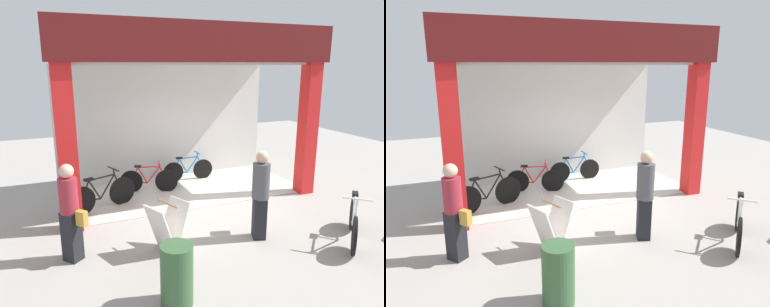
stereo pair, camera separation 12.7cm
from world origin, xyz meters
The scene contains 10 objects.
ground_plane centered at (0.00, 0.00, 0.00)m, with size 20.16×20.16×0.00m, color #9E9991.
shop_facade centered at (0.00, 1.41, 2.20)m, with size 6.28×2.94×4.09m.
bicycle_inside_0 centered at (-0.86, 1.51, 0.33)m, with size 1.42×0.56×0.82m.
bicycle_inside_1 centered at (0.43, 2.00, 0.33)m, with size 1.48×0.41×0.81m.
bicycle_inside_2 centered at (-2.15, 0.78, 0.37)m, with size 1.61×0.63×0.93m.
bicycle_parked_0 centered at (1.96, -2.50, 0.39)m, with size 1.26×1.30×0.97m.
sandwich_board_sign centered at (-1.36, -1.51, 0.45)m, with size 0.80×0.73×0.90m.
pedestrian_2 centered at (-2.95, -1.21, 0.87)m, with size 0.48×0.52×1.69m.
pedestrian_3 centered at (0.41, -1.70, 0.88)m, with size 0.42×0.57×1.71m.
trash_bin centered at (-1.72, -2.96, 0.44)m, with size 0.46×0.46×0.88m, color #335933.
Camera 1 is at (-3.18, -7.05, 3.25)m, focal length 33.48 mm.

